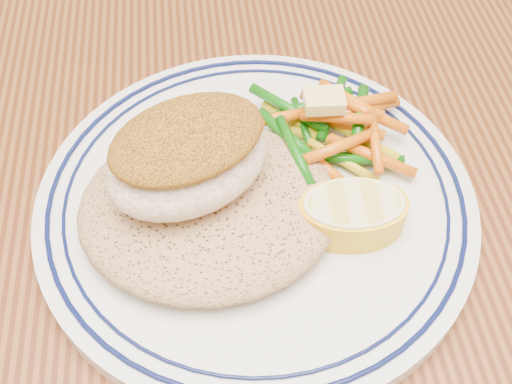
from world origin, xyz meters
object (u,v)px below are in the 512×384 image
object	(u,v)px
dining_table	(249,256)
vegetable_pile	(334,127)
plate	(256,202)
rice_pilaf	(209,202)
fish_fillet	(188,157)
lemon_wedge	(353,213)

from	to	relation	value
dining_table	vegetable_pile	world-z (taller)	vegetable_pile
plate	vegetable_pile	xyz separation A→B (m)	(0.06, 0.04, 0.02)
vegetable_pile	rice_pilaf	bearing A→B (deg)	-147.79
fish_fillet	vegetable_pile	bearing A→B (deg)	25.92
dining_table	fish_fillet	world-z (taller)	fish_fillet
dining_table	rice_pilaf	size ratio (longest dim) A/B	9.61
rice_pilaf	fish_fillet	distance (m)	0.04
vegetable_pile	fish_fillet	bearing A→B (deg)	-154.08
dining_table	lemon_wedge	world-z (taller)	lemon_wedge
lemon_wedge	dining_table	bearing A→B (deg)	133.66
vegetable_pile	lemon_wedge	size ratio (longest dim) A/B	1.59
dining_table	lemon_wedge	size ratio (longest dim) A/B	22.58
rice_pilaf	lemon_wedge	xyz separation A→B (m)	(0.08, -0.02, -0.00)
rice_pilaf	vegetable_pile	world-z (taller)	same
plate	rice_pilaf	distance (m)	0.04
vegetable_pile	lemon_wedge	world-z (taller)	vegetable_pile
plate	fish_fillet	xyz separation A→B (m)	(-0.04, -0.00, 0.05)
fish_fillet	lemon_wedge	bearing A→B (deg)	-14.89
rice_pilaf	vegetable_pile	size ratio (longest dim) A/B	1.48
rice_pilaf	dining_table	bearing A→B (deg)	57.04
lemon_wedge	vegetable_pile	bearing A→B (deg)	87.52
plate	lemon_wedge	world-z (taller)	lemon_wedge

